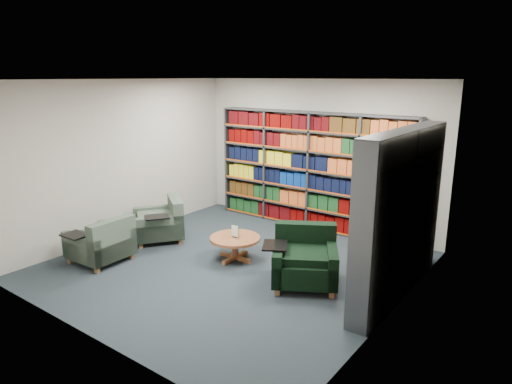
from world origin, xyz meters
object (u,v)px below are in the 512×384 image
Objects in this scene: chair_teal_left at (163,223)px; coffee_table at (235,242)px; chair_green_right at (305,260)px; chair_teal_front at (103,244)px.

chair_teal_left is 1.42× the size of coffee_table.
coffee_table is (1.63, 0.04, 0.00)m from chair_teal_left.
chair_green_right is 1.24× the size of chair_teal_front.
chair_teal_left is at bearing -178.64° from coffee_table.
chair_teal_front is at bearing -156.54° from chair_green_right.
chair_teal_left reaches higher than chair_teal_front.
chair_teal_front is at bearing -88.68° from chair_teal_left.
coffee_table is at bearing 1.36° from chair_teal_left.
chair_teal_front is at bearing -140.90° from coffee_table.
chair_teal_left is 1.26m from chair_teal_front.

